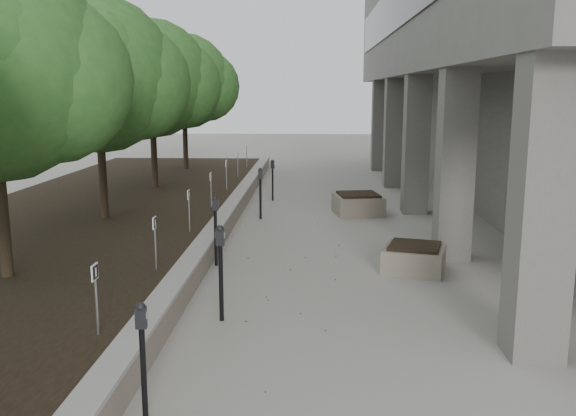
% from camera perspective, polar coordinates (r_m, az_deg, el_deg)
% --- Properties ---
extents(ground, '(90.00, 90.00, 0.00)m').
position_cam_1_polar(ground, '(7.81, -1.12, -16.04)').
color(ground, gray).
rests_on(ground, ground).
extents(retaining_wall, '(0.39, 26.00, 0.50)m').
position_cam_1_polar(retaining_wall, '(16.44, -5.57, -0.77)').
color(retaining_wall, gray).
rests_on(retaining_wall, ground).
extents(planting_bed, '(7.00, 26.00, 0.40)m').
position_cam_1_polar(planting_bed, '(17.34, -17.68, -0.79)').
color(planting_bed, black).
rests_on(planting_bed, ground).
extents(crabapple_tree_3, '(4.60, 4.00, 5.44)m').
position_cam_1_polar(crabapple_tree_3, '(15.85, -17.12, 8.84)').
color(crabapple_tree_3, '#285B22').
rests_on(crabapple_tree_3, planting_bed).
extents(crabapple_tree_4, '(4.60, 4.00, 5.44)m').
position_cam_1_polar(crabapple_tree_4, '(20.63, -12.49, 9.40)').
color(crabapple_tree_4, '#285B22').
rests_on(crabapple_tree_4, planting_bed).
extents(crabapple_tree_5, '(4.60, 4.00, 5.44)m').
position_cam_1_polar(crabapple_tree_5, '(25.50, -9.61, 9.71)').
color(crabapple_tree_5, '#285B22').
rests_on(crabapple_tree_5, planting_bed).
extents(parking_sign_2, '(0.04, 0.22, 0.96)m').
position_cam_1_polar(parking_sign_2, '(8.39, -17.33, -8.12)').
color(parking_sign_2, black).
rests_on(parking_sign_2, planting_bed).
extents(parking_sign_3, '(0.04, 0.22, 0.96)m').
position_cam_1_polar(parking_sign_3, '(11.14, -12.19, -3.21)').
color(parking_sign_3, black).
rests_on(parking_sign_3, planting_bed).
extents(parking_sign_4, '(0.04, 0.22, 0.96)m').
position_cam_1_polar(parking_sign_4, '(13.99, -9.15, -0.27)').
color(parking_sign_4, black).
rests_on(parking_sign_4, planting_bed).
extents(parking_sign_5, '(0.04, 0.22, 0.96)m').
position_cam_1_polar(parking_sign_5, '(16.90, -7.14, 1.68)').
color(parking_sign_5, black).
rests_on(parking_sign_5, planting_bed).
extents(parking_sign_6, '(0.04, 0.22, 0.96)m').
position_cam_1_polar(parking_sign_6, '(19.83, -5.73, 3.05)').
color(parking_sign_6, black).
rests_on(parking_sign_6, planting_bed).
extents(parking_sign_7, '(0.04, 0.22, 0.96)m').
position_cam_1_polar(parking_sign_7, '(22.78, -4.67, 4.06)').
color(parking_sign_7, black).
rests_on(parking_sign_7, planting_bed).
extents(parking_sign_8, '(0.04, 0.22, 0.96)m').
position_cam_1_polar(parking_sign_8, '(25.74, -3.86, 4.84)').
color(parking_sign_8, black).
rests_on(parking_sign_8, planting_bed).
extents(parking_meter_1, '(0.15, 0.11, 1.37)m').
position_cam_1_polar(parking_meter_1, '(6.88, -13.27, -13.87)').
color(parking_meter_1, black).
rests_on(parking_meter_1, ground).
extents(parking_meter_2, '(0.16, 0.11, 1.53)m').
position_cam_1_polar(parking_meter_2, '(9.58, -6.24, -6.04)').
color(parking_meter_2, black).
rests_on(parking_meter_2, ground).
extents(parking_meter_3, '(0.17, 0.14, 1.46)m').
position_cam_1_polar(parking_meter_3, '(12.60, -6.72, -2.12)').
color(parking_meter_3, black).
rests_on(parking_meter_3, ground).
extents(parking_meter_4, '(0.16, 0.13, 1.44)m').
position_cam_1_polar(parking_meter_4, '(17.14, -2.57, 1.35)').
color(parking_meter_4, black).
rests_on(parking_meter_4, ground).
extents(parking_meter_5, '(0.16, 0.14, 1.35)m').
position_cam_1_polar(parking_meter_5, '(20.05, -1.44, 2.59)').
color(parking_meter_5, black).
rests_on(parking_meter_5, ground).
extents(planter_front, '(1.43, 1.43, 0.54)m').
position_cam_1_polar(planter_front, '(12.52, 11.61, -4.52)').
color(planter_front, gray).
rests_on(planter_front, ground).
extents(planter_back, '(1.52, 1.52, 0.62)m').
position_cam_1_polar(planter_back, '(17.99, 6.51, 0.40)').
color(planter_back, gray).
rests_on(planter_back, ground).
extents(berry_scatter, '(3.30, 14.10, 0.02)m').
position_cam_1_polar(berry_scatter, '(12.47, -0.18, -5.59)').
color(berry_scatter, maroon).
rests_on(berry_scatter, ground).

